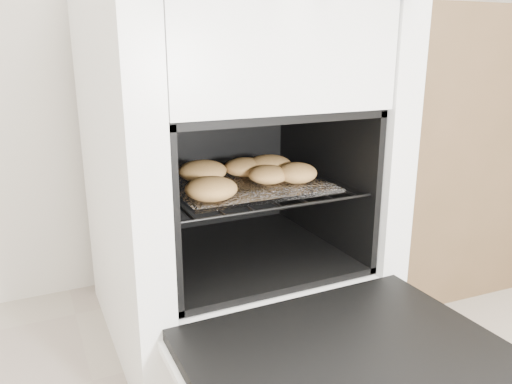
% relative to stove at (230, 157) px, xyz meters
% --- Properties ---
extents(stove, '(0.66, 0.73, 1.01)m').
position_rel_stove_xyz_m(stove, '(0.00, 0.00, 0.00)').
color(stove, white).
rests_on(stove, ground).
extents(oven_door, '(0.59, 0.46, 0.04)m').
position_rel_stove_xyz_m(oven_door, '(0.00, -0.56, -0.27)').
color(oven_door, black).
rests_on(oven_door, stove).
extents(oven_rack, '(0.48, 0.46, 0.01)m').
position_rel_stove_xyz_m(oven_rack, '(0.00, -0.07, -0.06)').
color(oven_rack, black).
rests_on(oven_rack, stove).
extents(foil_sheet, '(0.37, 0.33, 0.01)m').
position_rel_stove_xyz_m(foil_sheet, '(0.00, -0.09, -0.05)').
color(foil_sheet, silver).
rests_on(foil_sheet, oven_rack).
extents(baked_rolls, '(0.37, 0.31, 0.05)m').
position_rel_stove_xyz_m(baked_rolls, '(-0.00, -0.10, -0.02)').
color(baked_rolls, tan).
rests_on(baked_rolls, foil_sheet).
extents(counter, '(0.92, 0.64, 0.89)m').
position_rel_stove_xyz_m(counter, '(0.80, 0.11, -0.05)').
color(counter, brown).
rests_on(counter, ground).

